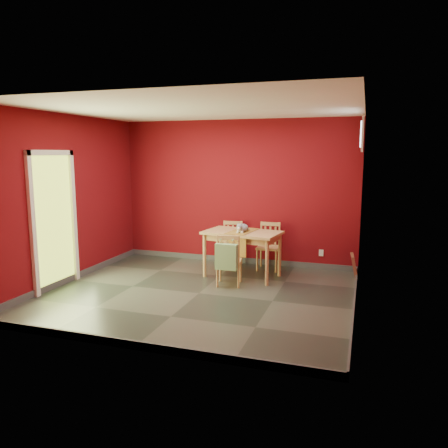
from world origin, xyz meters
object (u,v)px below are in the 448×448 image
(chair_far_left, at_px, (232,243))
(tote_bag, at_px, (226,257))
(chair_far_right, at_px, (269,246))
(chair_near, at_px, (229,259))
(picture_frame, at_px, (354,266))
(cat, at_px, (242,226))
(dining_table, at_px, (242,237))

(chair_far_left, xyz_separation_m, tote_bag, (0.34, -1.42, 0.09))
(chair_far_left, bearing_deg, chair_far_right, -2.68)
(chair_near, distance_m, tote_bag, 0.22)
(chair_far_left, distance_m, tote_bag, 1.47)
(chair_far_left, distance_m, picture_frame, 2.22)
(cat, relative_size, picture_frame, 0.94)
(chair_far_left, relative_size, picture_frame, 2.04)
(chair_far_right, distance_m, picture_frame, 1.52)
(dining_table, relative_size, tote_bag, 2.85)
(chair_near, distance_m, picture_frame, 2.18)
(chair_far_right, bearing_deg, dining_table, -117.30)
(chair_near, bearing_deg, chair_far_left, 104.65)
(chair_far_right, bearing_deg, tote_bag, -104.75)
(dining_table, relative_size, picture_frame, 3.31)
(chair_far_left, xyz_separation_m, cat, (0.40, -0.71, 0.46))
(dining_table, distance_m, picture_frame, 1.95)
(chair_far_left, xyz_separation_m, chair_far_right, (0.71, -0.03, 0.01))
(dining_table, bearing_deg, chair_far_right, 62.70)
(picture_frame, bearing_deg, chair_far_left, 176.25)
(cat, xyz_separation_m, picture_frame, (1.81, 0.57, -0.68))
(chair_far_left, distance_m, chair_far_right, 0.71)
(chair_far_left, height_order, tote_bag, chair_far_left)
(dining_table, xyz_separation_m, chair_far_left, (-0.38, 0.66, -0.26))
(dining_table, bearing_deg, tote_bag, -93.07)
(cat, bearing_deg, tote_bag, -106.82)
(dining_table, xyz_separation_m, chair_far_right, (0.32, 0.63, -0.25))
(chair_near, height_order, picture_frame, chair_near)
(chair_far_left, height_order, picture_frame, chair_far_left)
(picture_frame, bearing_deg, dining_table, -164.10)
(chair_far_right, relative_size, picture_frame, 2.09)
(tote_bag, bearing_deg, dining_table, 86.93)
(dining_table, distance_m, chair_far_right, 0.75)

